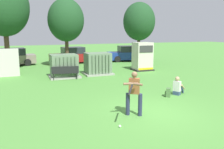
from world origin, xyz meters
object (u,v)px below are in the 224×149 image
Objects in this scene: seated_spectator at (178,87)px; parked_car_left_of_center at (12,58)px; backpack at (168,93)px; sports_ball at (120,126)px; parked_car_rightmost at (127,54)px; transformer_west at (64,66)px; parked_car_right_of_center at (72,56)px; park_bench at (65,72)px; batter at (134,91)px; generator_enclosure at (142,57)px; transformer_mid_west at (98,64)px.

parked_car_left_of_center is (-8.05, 14.40, 0.38)m from seated_spectator.
sports_ball is at bearing -144.80° from backpack.
seated_spectator is (4.50, 2.86, 0.33)m from sports_ball.
sports_ball is 0.02× the size of parked_car_rightmost.
parked_car_rightmost is (8.12, 6.79, -0.04)m from transformer_west.
parked_car_right_of_center is at bearing 83.13° from sports_ball.
parked_car_left_of_center is (-3.56, 17.26, 0.71)m from sports_ball.
sports_ball is (0.19, -8.79, -0.49)m from park_bench.
park_bench is 1.06× the size of batter.
park_bench is 8.26m from parked_car_right_of_center.
backpack is 0.10× the size of parked_car_left_of_center.
batter is at bearing -93.84° from parked_car_right_of_center.
batter is at bearing -150.56° from seated_spectator.
seated_spectator is at bearing -79.87° from parked_car_right_of_center.
sports_ball is 17.64m from parked_car_left_of_center.
seated_spectator is (-2.02, -7.50, -0.76)m from generator_enclosure.
transformer_west is 1.21× the size of batter.
transformer_west is at bearing 124.07° from seated_spectator.
generator_enclosure reaches higher than sports_ball.
seated_spectator reaches higher than sports_ball.
generator_enclosure reaches higher than parked_car_right_of_center.
transformer_west is 8.20m from seated_spectator.
parked_car_right_of_center is (-1.76, 14.07, 0.54)m from backpack.
sports_ball is at bearing -122.19° from generator_enclosure.
backpack is at bearing -60.97° from transformer_west.
batter reaches higher than parked_car_left_of_center.
parked_car_left_of_center is at bearing 101.64° from sports_ball.
parked_car_left_of_center reaches higher than park_bench.
parked_car_rightmost is at bearing 65.58° from batter.
park_bench is 0.42× the size of parked_car_rightmost.
transformer_west is 1.14× the size of park_bench.
generator_enclosure is at bearing 6.42° from transformer_mid_west.
parked_car_rightmost is (5.55, 6.53, -0.04)m from transformer_mid_west.
transformer_west is at bearing 96.78° from batter.
transformer_west and parked_car_rightmost have the same top height.
sports_ball is 0.09× the size of seated_spectator.
transformer_west is 0.48× the size of parked_car_rightmost.
park_bench is at bearing -96.49° from transformer_west.
transformer_mid_west is at bearing 22.69° from park_bench.
batter reaches higher than transformer_west.
generator_enclosure reaches higher than transformer_west.
transformer_mid_west is at bearing 80.41° from batter.
transformer_west is at bearing -140.08° from parked_car_rightmost.
seated_spectator is (4.59, -6.79, -0.41)m from transformer_west.
transformer_mid_west is at bearing -50.62° from parked_car_left_of_center.
sports_ball is at bearing -88.76° from park_bench.
generator_enclosure is at bearing -54.78° from parked_car_right_of_center.
parked_car_rightmost is (8.03, 16.44, 0.71)m from sports_ball.
seated_spectator reaches higher than park_bench.
sports_ball is (-2.48, -9.91, -0.74)m from transformer_mid_west.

